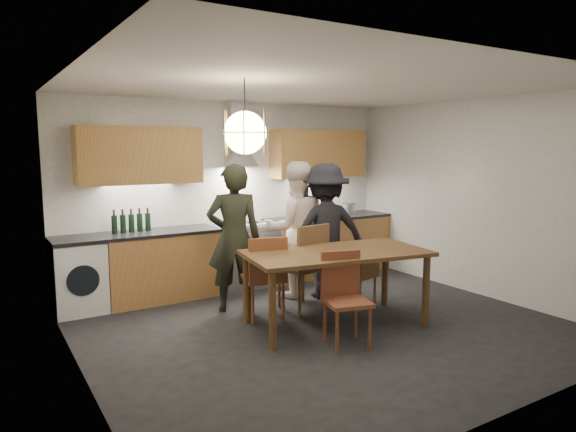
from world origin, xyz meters
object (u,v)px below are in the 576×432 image
person_left (234,238)px  chair_back_left (266,273)px  stock_pot (349,209)px  wine_bottles (131,221)px  person_mid (295,229)px  chair_front (344,292)px  mixing_bowl (302,216)px  dining_table (336,260)px  person_right (325,231)px

person_left → chair_back_left: bearing=124.3°
stock_pot → wine_bottles: size_ratio=0.46×
person_mid → wine_bottles: 2.09m
chair_front → stock_pot: bearing=66.5°
chair_front → mixing_bowl: (1.06, 2.40, 0.41)m
chair_back_left → chair_front: size_ratio=1.06×
dining_table → person_left: size_ratio=1.19×
chair_back_left → person_right: (1.14, 0.43, 0.32)m
person_left → person_right: size_ratio=1.01×
dining_table → wine_bottles: wine_bottles is taller
chair_back_left → mixing_bowl: chair_back_left is taller
wine_bottles → mixing_bowl: bearing=-2.8°
person_left → stock_pot: size_ratio=7.87×
person_mid → wine_bottles: (-1.90, 0.85, 0.16)m
person_left → wine_bottles: size_ratio=3.63×
wine_bottles → chair_front: bearing=-60.6°
chair_front → person_mid: person_mid is taller
person_mid → wine_bottles: bearing=-8.8°
person_left → stock_pot: bearing=-138.3°
person_mid → person_right: size_ratio=1.01×
person_right → wine_bottles: size_ratio=3.59×
mixing_bowl → wine_bottles: (-2.48, 0.12, 0.11)m
wine_bottles → person_left: bearing=-46.4°
person_left → person_mid: bearing=-150.8°
person_mid → person_right: person_mid is taller
person_mid → chair_back_left: bearing=54.7°
wine_bottles → stock_pot: bearing=-0.8°
chair_front → stock_pot: 3.22m
chair_back_left → person_mid: size_ratio=0.55×
chair_front → person_mid: (0.48, 1.67, 0.36)m
chair_front → person_left: 1.64m
person_right → chair_front: bearing=77.1°
chair_front → person_left: person_left is taller
dining_table → mixing_bowl: size_ratio=6.91×
person_mid → stock_pot: bearing=-136.9°
chair_back_left → person_mid: person_mid is taller
person_left → mixing_bowl: 1.77m
person_left → stock_pot: 2.67m
dining_table → mixing_bowl: bearing=76.6°
stock_pot → wine_bottles: wine_bottles is taller
dining_table → person_mid: 1.24m
person_right → stock_pot: 1.62m
chair_front → chair_back_left: bearing=125.0°
dining_table → chair_front: bearing=-108.9°
mixing_bowl → stock_pot: 0.96m
dining_table → stock_pot: size_ratio=9.39×
chair_back_left → stock_pot: (2.36, 1.48, 0.42)m
person_right → mixing_bowl: 1.02m
dining_table → chair_front: chair_front is taller
person_right → chair_back_left: bearing=37.0°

